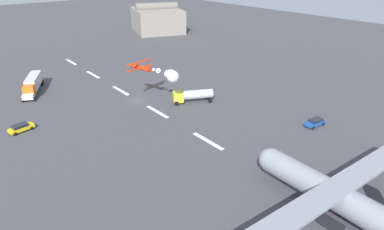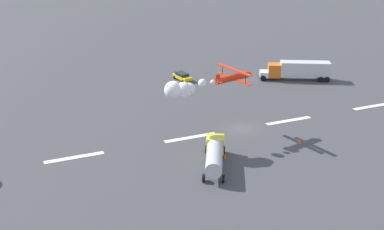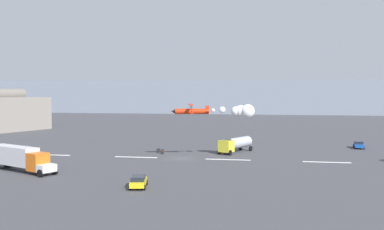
% 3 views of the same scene
% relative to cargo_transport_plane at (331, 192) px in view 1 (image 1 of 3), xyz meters
% --- Properties ---
extents(ground_plane, '(440.00, 440.00, 0.00)m').
position_rel_cargo_transport_plane_xyz_m(ground_plane, '(-49.66, 0.38, -3.24)').
color(ground_plane, '#424247').
rests_on(ground_plane, ground).
extents(runway_stripe_0, '(8.00, 0.90, 0.01)m').
position_rel_cargo_transport_plane_xyz_m(runway_stripe_0, '(-91.84, 0.38, -3.23)').
color(runway_stripe_0, white).
rests_on(runway_stripe_0, ground).
extents(runway_stripe_1, '(8.00, 0.90, 0.01)m').
position_rel_cargo_transport_plane_xyz_m(runway_stripe_1, '(-74.97, 0.38, -3.23)').
color(runway_stripe_1, white).
rests_on(runway_stripe_1, ground).
extents(runway_stripe_2, '(8.00, 0.90, 0.01)m').
position_rel_cargo_transport_plane_xyz_m(runway_stripe_2, '(-58.10, 0.38, -3.23)').
color(runway_stripe_2, white).
rests_on(runway_stripe_2, ground).
extents(runway_stripe_3, '(8.00, 0.90, 0.01)m').
position_rel_cargo_transport_plane_xyz_m(runway_stripe_3, '(-41.22, 0.38, -3.23)').
color(runway_stripe_3, white).
rests_on(runway_stripe_3, ground).
extents(runway_stripe_4, '(8.00, 0.90, 0.01)m').
position_rel_cargo_transport_plane_xyz_m(runway_stripe_4, '(-24.35, 0.38, -3.23)').
color(runway_stripe_4, white).
rests_on(runway_stripe_4, ground).
extents(cargo_transport_plane, '(23.91, 35.31, 10.84)m').
position_rel_cargo_transport_plane_xyz_m(cargo_transport_plane, '(0.00, 0.00, 0.00)').
color(cargo_transport_plane, gray).
rests_on(cargo_transport_plane, ground).
extents(stunt_biplane_red, '(14.75, 7.35, 2.49)m').
position_rel_cargo_transport_plane_xyz_m(stunt_biplane_red, '(-40.63, 2.24, 5.26)').
color(stunt_biplane_red, red).
extents(semi_truck_orange, '(13.39, 8.45, 3.70)m').
position_rel_cargo_transport_plane_xyz_m(semi_truck_orange, '(-71.12, -16.99, -1.12)').
color(semi_truck_orange, silver).
rests_on(semi_truck_orange, ground).
extents(fuel_tanker_truck, '(6.37, 9.33, 2.90)m').
position_rel_cargo_transport_plane_xyz_m(fuel_tanker_truck, '(-40.75, 9.84, -1.49)').
color(fuel_tanker_truck, yellow).
rests_on(fuel_tanker_truck, ground).
extents(followme_car_yellow, '(2.70, 4.80, 1.52)m').
position_rel_cargo_transport_plane_xyz_m(followme_car_yellow, '(-49.92, -25.34, -2.42)').
color(followme_car_yellow, yellow).
rests_on(followme_car_yellow, ground).
extents(airport_staff_sedan, '(2.29, 4.62, 1.52)m').
position_rel_cargo_transport_plane_xyz_m(airport_staff_sedan, '(-15.77, 21.24, -2.42)').
color(airport_staff_sedan, '#194CA5').
rests_on(airport_staff_sedan, ground).
extents(hangar_building, '(30.18, 27.14, 12.65)m').
position_rel_cargo_transport_plane_xyz_m(hangar_building, '(-117.81, 50.97, 2.02)').
color(hangar_building, gray).
rests_on(hangar_building, ground).
extents(traffic_cone_near, '(0.44, 0.44, 0.75)m').
position_rel_cargo_transport_plane_xyz_m(traffic_cone_near, '(-54.87, 8.19, -2.86)').
color(traffic_cone_near, orange).
rests_on(traffic_cone_near, ground).
extents(traffic_cone_far, '(0.44, 0.44, 0.75)m').
position_rel_cargo_transport_plane_xyz_m(traffic_cone_far, '(-43.04, 8.22, -2.86)').
color(traffic_cone_far, orange).
rests_on(traffic_cone_far, ground).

